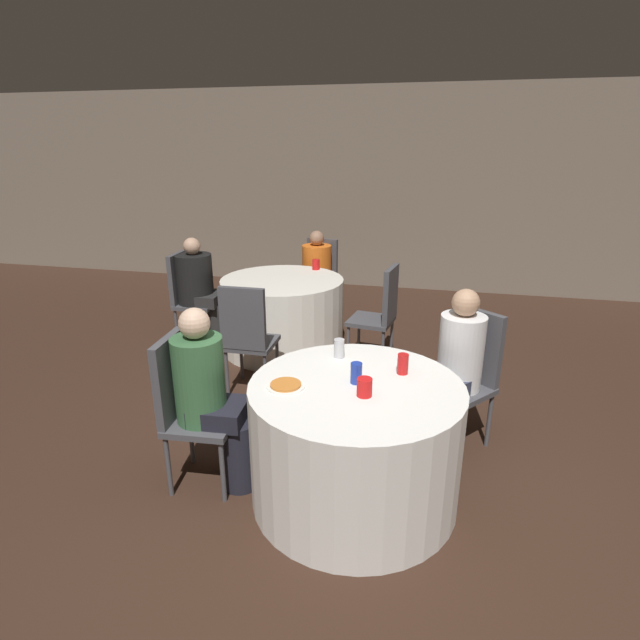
# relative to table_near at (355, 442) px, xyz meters

# --- Properties ---
(ground_plane) EXTENTS (16.00, 16.00, 0.00)m
(ground_plane) POSITION_rel_table_near_xyz_m (-0.03, -0.09, -0.38)
(ground_plane) COLOR #382319
(wall_back) EXTENTS (16.00, 0.06, 2.80)m
(wall_back) POSITION_rel_table_near_xyz_m (-0.03, 4.82, 1.02)
(wall_back) COLOR #7A6B5B
(wall_back) RESTS_ON ground_plane
(table_near) EXTENTS (1.23, 1.23, 0.75)m
(table_near) POSITION_rel_table_near_xyz_m (0.00, 0.00, 0.00)
(table_near) COLOR white
(table_near) RESTS_ON ground_plane
(table_far) EXTENTS (1.24, 1.24, 0.75)m
(table_far) POSITION_rel_table_near_xyz_m (-1.10, 2.14, 0.00)
(table_far) COLOR white
(table_far) RESTS_ON ground_plane
(chair_near_northeast) EXTENTS (0.56, 0.56, 0.97)m
(chair_near_northeast) POSITION_rel_table_near_xyz_m (0.66, 0.80, 0.19)
(chair_near_northeast) COLOR #47474C
(chair_near_northeast) RESTS_ON ground_plane
(chair_near_west) EXTENTS (0.43, 0.43, 0.97)m
(chair_near_west) POSITION_rel_table_near_xyz_m (-1.03, -0.07, 0.19)
(chair_near_west) COLOR #47474C
(chair_near_west) RESTS_ON ground_plane
(chair_far_west) EXTENTS (0.42, 0.42, 0.97)m
(chair_far_west) POSITION_rel_table_near_xyz_m (-2.14, 2.10, 0.19)
(chair_far_west) COLOR #47474C
(chair_far_west) RESTS_ON ground_plane
(chair_far_east) EXTENTS (0.46, 0.46, 0.97)m
(chair_far_east) POSITION_rel_table_near_xyz_m (-0.07, 1.98, 0.19)
(chair_far_east) COLOR #47474C
(chair_far_east) RESTS_ON ground_plane
(chair_far_north) EXTENTS (0.45, 0.46, 0.97)m
(chair_far_north) POSITION_rel_table_near_xyz_m (-0.95, 3.17, 0.19)
(chair_far_north) COLOR #47474C
(chair_far_north) RESTS_ON ground_plane
(chair_far_south) EXTENTS (0.41, 0.41, 0.97)m
(chair_far_south) POSITION_rel_table_near_xyz_m (-1.09, 1.10, 0.19)
(chair_far_south) COLOR #47474C
(chair_far_south) RESTS_ON ground_plane
(person_black_shirt) EXTENTS (0.53, 0.38, 1.14)m
(person_black_shirt) POSITION_rel_table_near_xyz_m (-1.98, 2.11, 0.22)
(person_black_shirt) COLOR #282828
(person_black_shirt) RESTS_ON ground_plane
(person_green_jacket) EXTENTS (0.49, 0.31, 1.16)m
(person_green_jacket) POSITION_rel_table_near_xyz_m (-0.86, -0.06, 0.20)
(person_green_jacket) COLOR black
(person_green_jacket) RESTS_ON ground_plane
(person_white_shirt) EXTENTS (0.43, 0.45, 1.15)m
(person_white_shirt) POSITION_rel_table_near_xyz_m (0.55, 0.66, 0.19)
(person_white_shirt) COLOR #33384C
(person_white_shirt) RESTS_ON ground_plane
(person_orange_shirt) EXTENTS (0.37, 0.51, 1.09)m
(person_orange_shirt) POSITION_rel_table_near_xyz_m (-0.98, 3.00, 0.18)
(person_orange_shirt) COLOR #282828
(person_orange_shirt) RESTS_ON ground_plane
(pizza_plate_near) EXTENTS (0.22, 0.22, 0.02)m
(pizza_plate_near) POSITION_rel_table_near_xyz_m (-0.38, -0.11, 0.38)
(pizza_plate_near) COLOR white
(pizza_plate_near) RESTS_ON table_near
(soda_can_blue) EXTENTS (0.07, 0.07, 0.12)m
(soda_can_blue) POSITION_rel_table_near_xyz_m (-0.01, 0.03, 0.44)
(soda_can_blue) COLOR #1E38A5
(soda_can_blue) RESTS_ON table_near
(soda_can_silver) EXTENTS (0.07, 0.07, 0.12)m
(soda_can_silver) POSITION_rel_table_near_xyz_m (-0.17, 0.36, 0.44)
(soda_can_silver) COLOR silver
(soda_can_silver) RESTS_ON table_near
(soda_can_red) EXTENTS (0.07, 0.07, 0.12)m
(soda_can_red) POSITION_rel_table_near_xyz_m (0.24, 0.21, 0.44)
(soda_can_red) COLOR red
(soda_can_red) RESTS_ON table_near
(cup_near) EXTENTS (0.08, 0.08, 0.10)m
(cup_near) POSITION_rel_table_near_xyz_m (0.06, -0.12, 0.43)
(cup_near) COLOR red
(cup_near) RESTS_ON table_near
(cup_far) EXTENTS (0.08, 0.08, 0.11)m
(cup_far) POSITION_rel_table_near_xyz_m (-0.86, 2.61, 0.43)
(cup_far) COLOR red
(cup_far) RESTS_ON table_far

